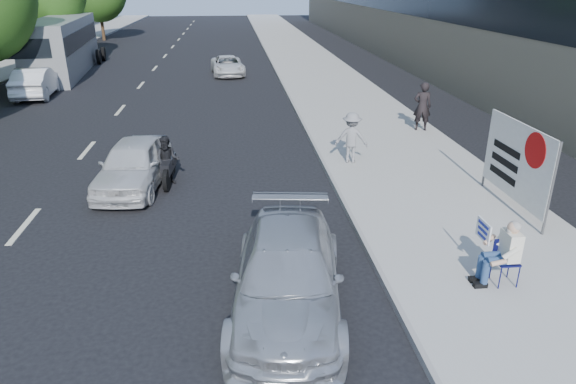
{
  "coord_description": "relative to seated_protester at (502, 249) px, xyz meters",
  "views": [
    {
      "loc": [
        -1.33,
        -9.78,
        5.53
      ],
      "look_at": [
        -0.16,
        1.14,
        0.97
      ],
      "focal_mm": 32.0,
      "sensor_mm": 36.0,
      "label": 1
    }
  ],
  "objects": [
    {
      "name": "jogger",
      "position": [
        -1.25,
        7.21,
        0.08
      ],
      "size": [
        1.16,
        0.87,
        1.6
      ],
      "primitive_type": "imported",
      "rotation": [
        0.0,
        0.0,
        2.85
      ],
      "color": "gray",
      "rests_on": "near_sidewalk"
    },
    {
      "name": "seated_protester",
      "position": [
        0.0,
        0.0,
        0.0
      ],
      "size": [
        0.83,
        1.12,
        1.31
      ],
      "color": "#131453",
      "rests_on": "near_sidewalk"
    },
    {
      "name": "parked_sedan",
      "position": [
        -4.05,
        -0.17,
        -0.19
      ],
      "size": [
        2.51,
        4.91,
        1.36
      ],
      "primitive_type": "imported",
      "rotation": [
        0.0,
        0.0,
        -0.13
      ],
      "color": "#AAADB2",
      "rests_on": "ground"
    },
    {
      "name": "protest_banner",
      "position": [
        1.98,
        3.29,
        0.53
      ],
      "size": [
        0.08,
        3.06,
        2.2
      ],
      "color": "#4C4C4C",
      "rests_on": "near_sidewalk"
    },
    {
      "name": "near_sidewalk",
      "position": [
        0.45,
        21.83,
        -0.8
      ],
      "size": [
        5.0,
        120.0,
        0.15
      ],
      "primitive_type": "cube",
      "color": "#A6A39C",
      "rests_on": "ground"
    },
    {
      "name": "white_sedan_far",
      "position": [
        -5.15,
        24.71,
        -0.3
      ],
      "size": [
        2.26,
        4.26,
        1.14
      ],
      "primitive_type": "imported",
      "rotation": [
        0.0,
        0.0,
        0.09
      ],
      "color": "silver",
      "rests_on": "ground"
    },
    {
      "name": "ground",
      "position": [
        -3.55,
        1.83,
        -0.87
      ],
      "size": [
        160.0,
        160.0,
        0.0
      ],
      "primitive_type": "plane",
      "color": "black",
      "rests_on": "ground"
    },
    {
      "name": "bus",
      "position": [
        -15.43,
        26.65,
        0.76
      ],
      "size": [
        3.73,
        12.26,
        3.3
      ],
      "rotation": [
        0.0,
        0.0,
        0.1
      ],
      "color": "gray",
      "rests_on": "ground"
    },
    {
      "name": "pedestrian_woman",
      "position": [
        2.25,
        10.62,
        0.2
      ],
      "size": [
        0.75,
        0.58,
        1.84
      ],
      "primitive_type": "imported",
      "rotation": [
        0.0,
        0.0,
        2.92
      ],
      "color": "black",
      "rests_on": "near_sidewalk"
    },
    {
      "name": "motorcycle",
      "position": [
        -6.84,
        6.34,
        -0.24
      ],
      "size": [
        0.73,
        2.05,
        1.42
      ],
      "rotation": [
        0.0,
        0.0,
        -0.08
      ],
      "color": "black",
      "rests_on": "ground"
    },
    {
      "name": "white_sedan_near",
      "position": [
        -7.77,
        6.16,
        -0.19
      ],
      "size": [
        2.01,
        4.16,
        1.37
      ],
      "primitive_type": "imported",
      "rotation": [
        0.0,
        0.0,
        -0.1
      ],
      "color": "silver",
      "rests_on": "ground"
    },
    {
      "name": "white_sedan_mid",
      "position": [
        -14.77,
        19.3,
        -0.14
      ],
      "size": [
        1.97,
        4.56,
        1.46
      ],
      "primitive_type": "imported",
      "rotation": [
        0.0,
        0.0,
        3.24
      ],
      "color": "white",
      "rests_on": "ground"
    }
  ]
}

